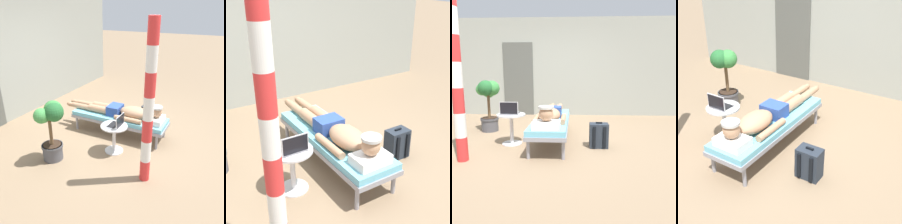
{
  "view_description": "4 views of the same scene",
  "coord_description": "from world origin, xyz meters",
  "views": [
    {
      "loc": [
        -4.07,
        -1.95,
        2.48
      ],
      "look_at": [
        -0.07,
        0.12,
        0.49
      ],
      "focal_mm": 38.98,
      "sensor_mm": 36.0,
      "label": 1
    },
    {
      "loc": [
        -1.82,
        -3.03,
        2.33
      ],
      "look_at": [
        0.15,
        0.08,
        0.67
      ],
      "focal_mm": 50.84,
      "sensor_mm": 36.0,
      "label": 2
    },
    {
      "loc": [
        0.42,
        -3.92,
        1.23
      ],
      "look_at": [
        0.23,
        0.24,
        0.48
      ],
      "focal_mm": 36.05,
      "sensor_mm": 36.0,
      "label": 3
    },
    {
      "loc": [
        2.25,
        -3.01,
        2.48
      ],
      "look_at": [
        0.23,
        0.19,
        0.5
      ],
      "focal_mm": 49.2,
      "sensor_mm": 36.0,
      "label": 4
    }
  ],
  "objects": [
    {
      "name": "potted_plant",
      "position": [
        -1.34,
        0.6,
        0.66
      ],
      "size": [
        0.51,
        0.49,
        1.07
      ],
      "color": "#4C4C51",
      "rests_on": "ground"
    },
    {
      "name": "person_reclining",
      "position": [
        0.02,
        -0.11,
        0.52
      ],
      "size": [
        0.53,
        2.17,
        0.33
      ],
      "color": "white",
      "rests_on": "lounge_chair"
    },
    {
      "name": "house_wall_back",
      "position": [
        0.02,
        2.6,
        1.35
      ],
      "size": [
        7.6,
        0.2,
        2.7
      ],
      "primitive_type": "cube",
      "color": "#999E93",
      "rests_on": "ground"
    },
    {
      "name": "house_door_panel",
      "position": [
        -1.17,
        2.49,
        1.02
      ],
      "size": [
        0.84,
        0.03,
        2.04
      ],
      "primitive_type": "cube",
      "color": "#545651",
      "rests_on": "ground"
    },
    {
      "name": "ground_plane",
      "position": [
        0.0,
        0.0,
        0.0
      ],
      "size": [
        40.0,
        40.0,
        0.0
      ],
      "primitive_type": "plane",
      "color": "#8C7256"
    },
    {
      "name": "lounge_chair",
      "position": [
        0.02,
        -0.0,
        0.35
      ],
      "size": [
        0.6,
        1.98,
        0.42
      ],
      "color": "gray",
      "rests_on": "ground"
    },
    {
      "name": "backpack",
      "position": [
        0.83,
        -0.33,
        0.2
      ],
      "size": [
        0.3,
        0.26,
        0.42
      ],
      "color": "#262D38",
      "rests_on": "ground"
    },
    {
      "name": "laptop",
      "position": [
        -0.64,
        -0.27,
        0.58
      ],
      "size": [
        0.31,
        0.24,
        0.23
      ],
      "color": "silver",
      "rests_on": "side_table"
    },
    {
      "name": "side_table",
      "position": [
        -0.64,
        -0.22,
        0.36
      ],
      "size": [
        0.48,
        0.48,
        0.52
      ],
      "color": "silver",
      "rests_on": "ground"
    }
  ]
}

